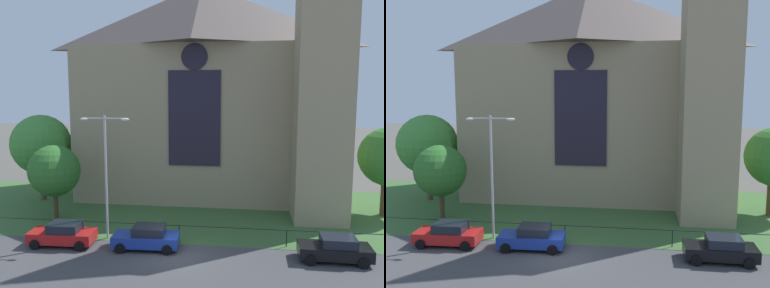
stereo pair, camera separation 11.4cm
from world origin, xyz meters
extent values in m
plane|color=#56544C|center=(0.00, 10.00, 0.00)|extent=(160.00, 160.00, 0.00)
cube|color=#424244|center=(0.00, -2.00, 0.00)|extent=(120.00, 8.00, 0.01)
cube|color=#3D6633|center=(0.00, 8.00, 0.00)|extent=(120.00, 20.00, 0.01)
cube|color=tan|center=(-0.22, 16.55, 7.00)|extent=(22.00, 12.00, 14.00)
pyramid|color=#594C47|center=(-0.22, 16.55, 17.00)|extent=(22.00, 12.00, 6.00)
cube|color=black|center=(-0.22, 10.50, 7.70)|extent=(4.40, 0.16, 8.00)
cylinder|color=black|center=(-0.22, 10.50, 12.80)|extent=(2.20, 0.15, 2.20)
cube|color=tan|center=(9.78, 8.55, 9.00)|extent=(4.00, 4.00, 18.00)
cylinder|color=black|center=(-0.22, 2.50, 1.10)|extent=(28.20, 0.05, 0.05)
cylinder|color=black|center=(-7.27, 2.50, 0.55)|extent=(0.06, 0.07, 1.10)
cylinder|color=black|center=(-0.22, 2.50, 0.55)|extent=(0.06, 0.07, 1.10)
cylinder|color=black|center=(6.83, 2.50, 0.55)|extent=(0.06, 0.07, 1.10)
cylinder|color=brown|center=(-14.38, 11.25, 1.57)|extent=(0.48, 0.48, 3.13)
sphere|color=#428C38|center=(-14.38, 11.25, 5.16)|extent=(5.41, 5.41, 5.41)
cylinder|color=#4C3823|center=(-10.72, 6.20, 1.16)|extent=(0.37, 0.37, 2.31)
sphere|color=#2D6B28|center=(-10.72, 6.20, 3.82)|extent=(4.04, 4.04, 4.04)
cylinder|color=#B2B2B7|center=(-5.16, 2.40, 4.21)|extent=(0.16, 0.16, 8.43)
cylinder|color=#B2B2B7|center=(-5.86, 2.40, 8.23)|extent=(1.40, 0.10, 0.10)
cylinder|color=#B2B2B7|center=(-4.46, 2.40, 8.23)|extent=(1.40, 0.10, 0.10)
ellipsoid|color=white|center=(-6.56, 2.40, 8.18)|extent=(0.57, 0.26, 0.20)
ellipsoid|color=white|center=(-3.76, 2.40, 8.18)|extent=(0.57, 0.26, 0.20)
cube|color=#B21919|center=(-7.70, 0.86, 0.61)|extent=(4.26, 1.94, 0.70)
cube|color=black|center=(-7.50, 0.87, 1.23)|extent=(2.05, 1.67, 0.55)
cylinder|color=black|center=(-9.14, -0.09, 0.32)|extent=(0.65, 0.24, 0.64)
cylinder|color=black|center=(-9.20, 1.71, 0.32)|extent=(0.65, 0.24, 0.64)
cylinder|color=black|center=(-6.20, 0.01, 0.32)|extent=(0.65, 0.24, 0.64)
cylinder|color=black|center=(-6.26, 1.81, 0.32)|extent=(0.65, 0.24, 0.64)
cube|color=#1E3899|center=(-2.11, 0.98, 0.61)|extent=(4.27, 1.98, 0.70)
cube|color=black|center=(-1.91, 0.99, 1.23)|extent=(2.07, 1.68, 0.55)
cylinder|color=black|center=(-3.54, 0.02, 0.32)|extent=(0.65, 0.25, 0.64)
cylinder|color=black|center=(-3.62, 1.82, 0.32)|extent=(0.65, 0.25, 0.64)
cylinder|color=black|center=(-0.61, 0.15, 0.32)|extent=(0.65, 0.25, 0.64)
cylinder|color=black|center=(-0.68, 1.94, 0.32)|extent=(0.65, 0.25, 0.64)
cube|color=black|center=(9.44, 0.62, 0.61)|extent=(4.22, 1.84, 0.70)
cube|color=black|center=(9.64, 0.62, 1.23)|extent=(2.01, 1.62, 0.55)
cylinder|color=black|center=(7.96, -0.27, 0.32)|extent=(0.64, 0.23, 0.64)
cylinder|color=black|center=(7.97, 1.53, 0.32)|extent=(0.64, 0.23, 0.64)
cylinder|color=black|center=(10.90, -0.30, 0.32)|extent=(0.64, 0.23, 0.64)
cylinder|color=black|center=(10.91, 1.50, 0.32)|extent=(0.64, 0.23, 0.64)
camera|label=1|loc=(4.15, -23.61, 10.15)|focal=38.43mm
camera|label=2|loc=(4.26, -23.60, 10.15)|focal=38.43mm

